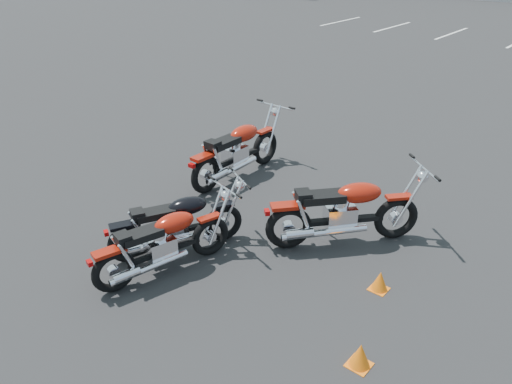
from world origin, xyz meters
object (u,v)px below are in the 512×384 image
Objects in this scene: motorcycle_third_red at (344,211)px; motorcycle_second_black at (176,223)px; motorcycle_front_red at (237,151)px; motorcycle_rear_red at (163,243)px.

motorcycle_second_black is at bearing -135.37° from motorcycle_third_red.
motorcycle_third_red is (1.69, 1.67, 0.08)m from motorcycle_second_black.
motorcycle_third_red reaches higher than motorcycle_second_black.
motorcycle_front_red reaches higher than motorcycle_second_black.
motorcycle_front_red is 1.22× the size of motorcycle_second_black.
motorcycle_front_red is 2.58m from motorcycle_second_black.
motorcycle_second_black is (0.98, -2.38, -0.08)m from motorcycle_front_red.
motorcycle_front_red is 1.15× the size of motorcycle_third_red.
motorcycle_third_red reaches higher than motorcycle_rear_red.
motorcycle_front_red reaches higher than motorcycle_third_red.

